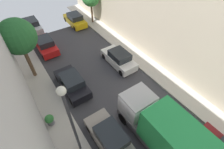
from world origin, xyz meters
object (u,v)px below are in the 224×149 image
parked_car_right_3 (119,59)px  street_tree_0 (18,37)px  parked_car_right_4 (75,20)px  lamp_post (70,116)px  parked_car_left_4 (45,45)px  parked_car_left_2 (110,138)px  potted_plant_0 (9,36)px  delivery_truck (165,133)px  parked_car_left_5 (32,25)px  parked_car_left_3 (72,83)px  potted_plant_2 (50,120)px

parked_car_right_3 → street_tree_0: (-7.76, 3.16, 3.66)m
parked_car_right_4 → lamp_post: (-7.30, -15.97, 3.45)m
parked_car_left_4 → street_tree_0: (-2.36, -3.56, 3.66)m
parked_car_left_2 → potted_plant_0: 17.92m
delivery_truck → parked_car_left_5: bearing=97.5°
parked_car_left_3 → delivery_truck: bearing=-71.4°
parked_car_right_4 → potted_plant_2: parked_car_right_4 is taller
parked_car_right_3 → potted_plant_0: (-8.48, 11.25, -0.08)m
lamp_post → delivery_truck: bearing=-31.4°
parked_car_left_2 → street_tree_0: 10.51m
parked_car_left_4 → lamp_post: size_ratio=0.68×
parked_car_left_5 → potted_plant_2: (-2.87, -14.87, -0.07)m
parked_car_right_4 → delivery_truck: (-2.70, -18.78, 1.07)m
parked_car_left_2 → delivery_truck: bearing=-36.9°
lamp_post → street_tree_0: bearing=93.0°
parked_car_right_3 → potted_plant_2: size_ratio=4.46×
parked_car_right_4 → street_tree_0: size_ratio=0.73×
potted_plant_0 → delivery_truck: bearing=-73.6°
lamp_post → parked_car_left_4: bearing=81.3°
parked_car_left_3 → parked_car_left_5: bearing=90.0°
street_tree_0 → potted_plant_0: (-0.72, 8.09, -3.75)m
parked_car_left_4 → parked_car_right_3: same height
parked_car_left_2 → potted_plant_2: 4.66m
parked_car_left_3 → parked_car_left_4: same height
parked_car_left_4 → parked_car_right_4: size_ratio=1.00×
parked_car_left_4 → delivery_truck: delivery_truck is taller
parked_car_right_4 → parked_car_left_4: bearing=-146.1°
potted_plant_2 → potted_plant_0: bearing=90.8°
parked_car_left_4 → delivery_truck: size_ratio=0.64×
delivery_truck → potted_plant_0: bearing=106.4°
parked_car_left_3 → potted_plant_2: (-2.87, -2.34, -0.07)m
parked_car_left_5 → delivery_truck: 20.77m
potted_plant_0 → lamp_post: 17.28m
parked_car_left_3 → potted_plant_0: size_ratio=4.71×
parked_car_right_4 → parked_car_left_2: bearing=-107.9°
delivery_truck → potted_plant_0: 20.55m
parked_car_right_3 → delivery_truck: (-2.70, -8.44, 1.07)m
parked_car_left_4 → parked_car_right_4: 6.50m
parked_car_left_5 → parked_car_right_3: 13.27m
lamp_post → parked_car_left_5: bearing=83.9°
parked_car_left_3 → potted_plant_0: 12.05m
parked_car_left_2 → parked_car_left_3: same height
parked_car_left_4 → potted_plant_2: 9.89m
parked_car_left_5 → lamp_post: size_ratio=0.68×
parked_car_left_2 → parked_car_left_3: 6.00m
parked_car_left_5 → parked_car_right_4: 5.69m
delivery_truck → potted_plant_2: delivery_truck is taller
parked_car_left_3 → street_tree_0: size_ratio=0.73×
parked_car_left_2 → parked_car_left_3: (0.00, 6.00, 0.00)m
parked_car_left_5 → street_tree_0: street_tree_0 is taller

